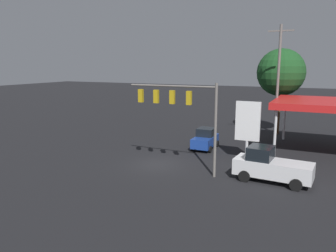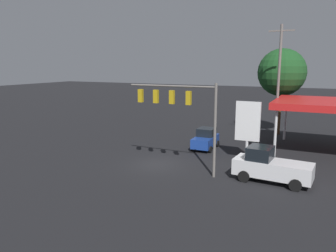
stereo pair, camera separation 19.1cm
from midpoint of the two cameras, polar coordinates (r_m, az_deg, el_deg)
ground_plane at (r=26.95m, az=-2.03°, el=-6.63°), size 200.00×200.00×0.00m
traffic_signal_assembly at (r=24.05m, az=1.80°, el=3.71°), size 6.92×0.43×6.76m
utility_pole at (r=34.07m, az=18.42°, el=7.05°), size 2.40×0.26×11.78m
gas_station_canopy at (r=33.23m, az=26.40°, el=3.38°), size 9.76×8.63×4.78m
price_sign at (r=27.85m, az=13.53°, el=0.56°), size 2.02×0.27×5.04m
hatchback_crossing at (r=31.77m, az=6.35°, el=-2.25°), size 2.04×3.84×1.97m
pickup_parked at (r=23.86m, az=17.22°, el=-6.65°), size 5.34×2.57×2.40m
street_tree at (r=39.50m, az=18.94°, el=8.80°), size 5.34×5.34×9.80m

